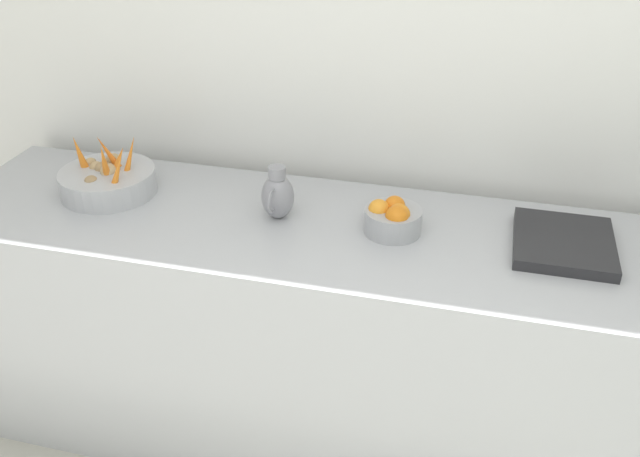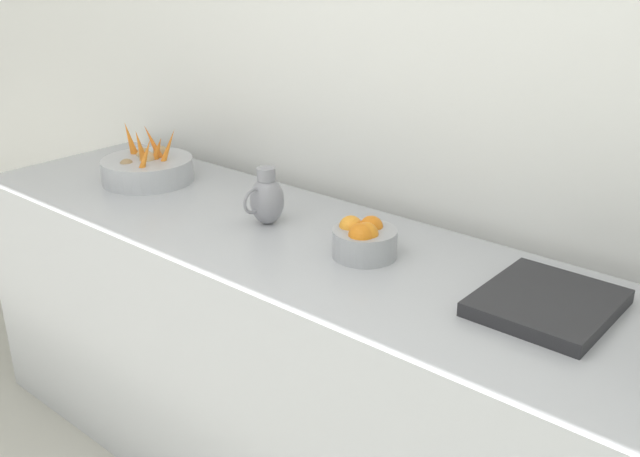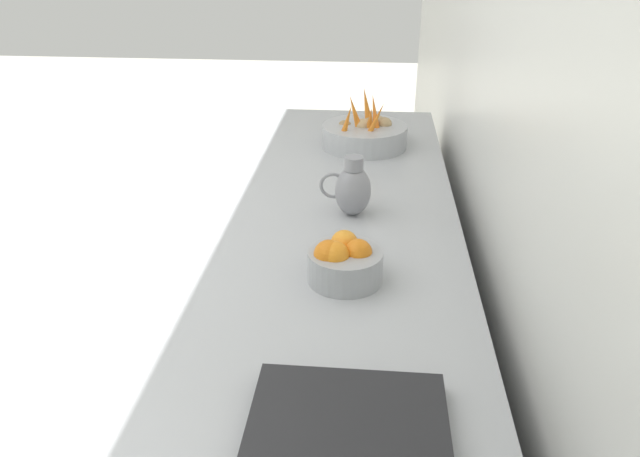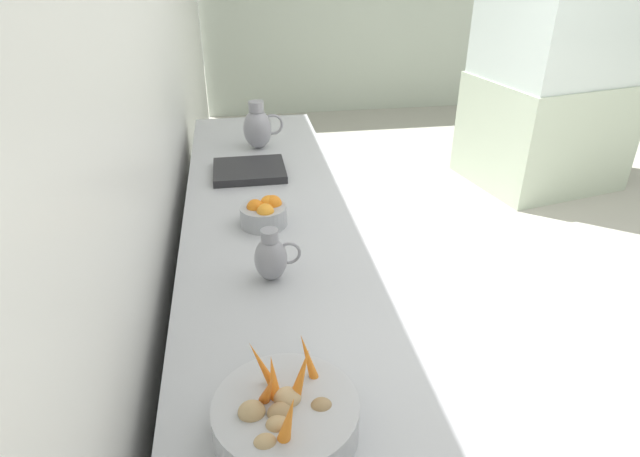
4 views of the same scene
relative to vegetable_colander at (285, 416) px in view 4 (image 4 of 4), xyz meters
name	(u,v)px [view 4 (image 4 of 4)]	position (x,y,z in m)	size (l,w,h in m)	color
ground_plane	(553,342)	(1.54, 1.14, -0.97)	(14.97, 14.97, 0.00)	#ADAA9E
tile_wall_left	(143,54)	(-0.41, 1.48, 0.53)	(0.10, 8.08, 3.00)	white
prep_counter	(277,321)	(0.05, 0.98, -0.51)	(0.70, 3.00, 0.92)	#ADAFB5
vegetable_colander	(285,416)	(0.00, 0.00, 0.00)	(0.33, 0.33, 0.21)	#ADAFB5
orange_bowl	(265,212)	(0.03, 1.02, 0.00)	(0.18, 0.18, 0.11)	#9EA0A5
metal_pitcher_tall	(258,127)	(0.06, 1.91, 0.06)	(0.21, 0.15, 0.25)	gray
metal_pitcher_short	(271,257)	(0.02, 0.64, 0.03)	(0.15, 0.11, 0.18)	gray
counter_sink_basin	(249,170)	(-0.01, 1.55, -0.03)	(0.34, 0.30, 0.04)	#232326
glass_block_booth	(559,53)	(2.57, 3.23, 0.13)	(1.38, 1.24, 2.23)	#B7C6AD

